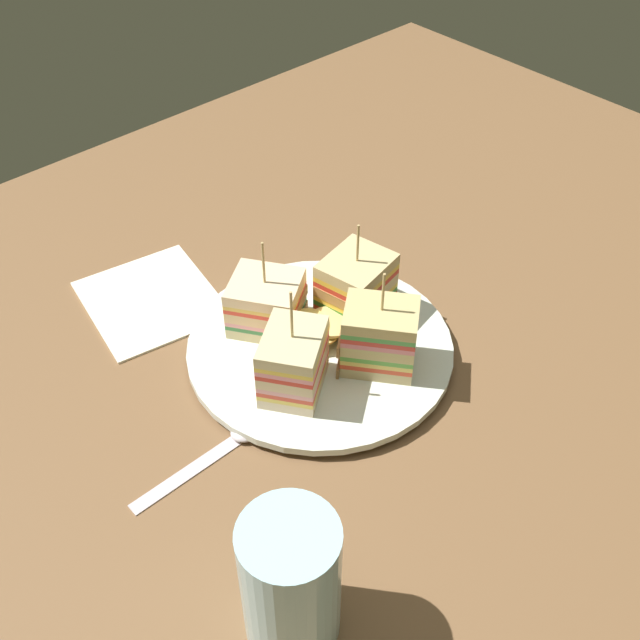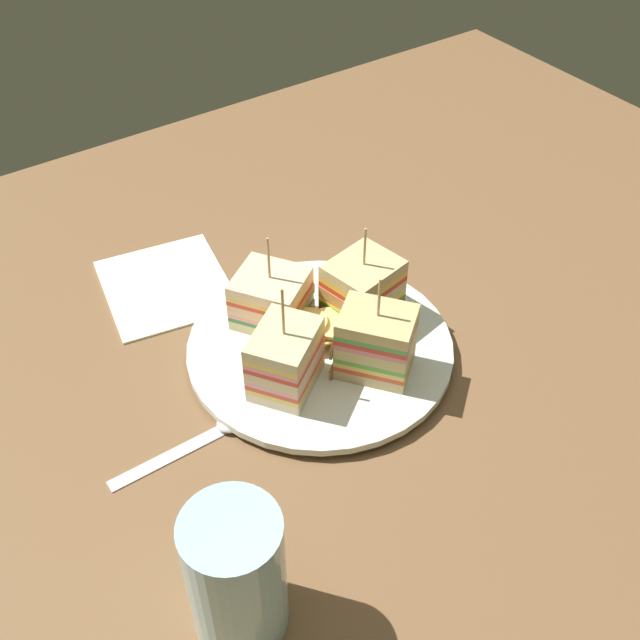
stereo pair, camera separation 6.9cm
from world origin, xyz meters
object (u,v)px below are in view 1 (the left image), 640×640
at_px(drinking_glass, 291,589).
at_px(chip_pile, 318,327).
at_px(sandwich_wedge_1, 379,337).
at_px(spoon, 235,439).
at_px(sandwich_wedge_0, 293,362).
at_px(sandwich_wedge_2, 356,286).
at_px(napkin, 151,299).
at_px(sandwich_wedge_3, 267,303).
at_px(plate, 320,348).

bearing_deg(drinking_glass, chip_pile, -136.06).
bearing_deg(sandwich_wedge_1, drinking_glass, 82.69).
xyz_separation_m(chip_pile, spoon, (0.13, 0.03, -0.02)).
bearing_deg(sandwich_wedge_0, chip_pile, -6.92).
height_order(sandwich_wedge_0, sandwich_wedge_2, sandwich_wedge_0).
relative_size(napkin, drinking_glass, 1.19).
distance_m(sandwich_wedge_0, spoon, 0.08).
bearing_deg(chip_pile, drinking_glass, 43.94).
bearing_deg(sandwich_wedge_3, sandwich_wedge_0, -58.05).
height_order(sandwich_wedge_1, napkin, sandwich_wedge_1).
height_order(spoon, napkin, spoon).
distance_m(sandwich_wedge_2, drinking_glass, 0.31).
bearing_deg(plate, spoon, 12.91).
distance_m(spoon, napkin, 0.20).
relative_size(chip_pile, drinking_glass, 0.63).
xyz_separation_m(chip_pile, napkin, (0.08, -0.16, -0.02)).
bearing_deg(sandwich_wedge_2, sandwich_wedge_0, 6.53).
distance_m(sandwich_wedge_2, spoon, 0.19).
bearing_deg(sandwich_wedge_1, sandwich_wedge_3, -17.36).
bearing_deg(chip_pile, plate, 57.37).
distance_m(sandwich_wedge_1, sandwich_wedge_3, 0.11).
height_order(sandwich_wedge_1, spoon, sandwich_wedge_1).
distance_m(sandwich_wedge_3, napkin, 0.14).
bearing_deg(plate, sandwich_wedge_0, 24.15).
relative_size(plate, sandwich_wedge_2, 2.44).
relative_size(sandwich_wedge_0, chip_pile, 1.53).
distance_m(plate, sandwich_wedge_0, 0.07).
height_order(sandwich_wedge_2, spoon, sandwich_wedge_2).
distance_m(sandwich_wedge_0, sandwich_wedge_3, 0.08).
bearing_deg(sandwich_wedge_0, sandwich_wedge_3, 31.20).
relative_size(plate, napkin, 1.83).
distance_m(sandwich_wedge_1, spoon, 0.15).
bearing_deg(sandwich_wedge_2, plate, 0.17).
relative_size(sandwich_wedge_2, napkin, 0.75).
xyz_separation_m(sandwich_wedge_2, drinking_glass, (0.24, 0.19, 0.00)).
bearing_deg(drinking_glass, sandwich_wedge_1, -149.02).
relative_size(plate, sandwich_wedge_1, 2.39).
height_order(chip_pile, napkin, chip_pile).
bearing_deg(sandwich_wedge_3, chip_pile, -8.77).
bearing_deg(plate, sandwich_wedge_2, -168.57).
bearing_deg(sandwich_wedge_0, plate, -10.95).
relative_size(sandwich_wedge_0, napkin, 0.81).
xyz_separation_m(chip_pile, drinking_glass, (0.19, 0.19, 0.02)).
bearing_deg(plate, sandwich_wedge_3, -71.48).
height_order(chip_pile, drinking_glass, drinking_glass).
bearing_deg(napkin, plate, 113.75).
height_order(sandwich_wedge_1, sandwich_wedge_2, sandwich_wedge_1).
xyz_separation_m(sandwich_wedge_2, sandwich_wedge_3, (0.07, -0.04, -0.01)).
relative_size(plate, spoon, 1.83).
relative_size(spoon, napkin, 1.00).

